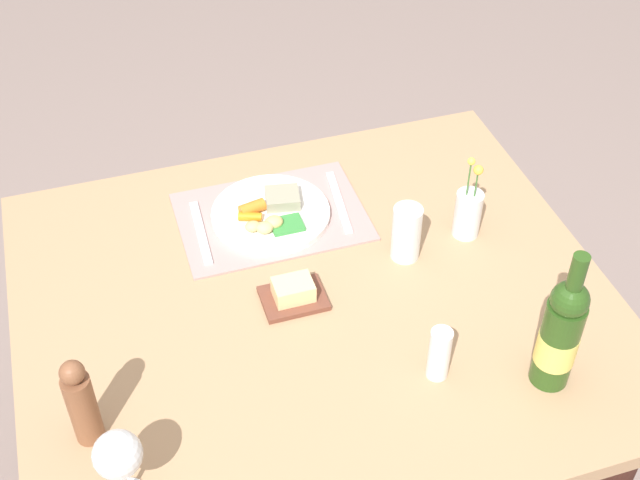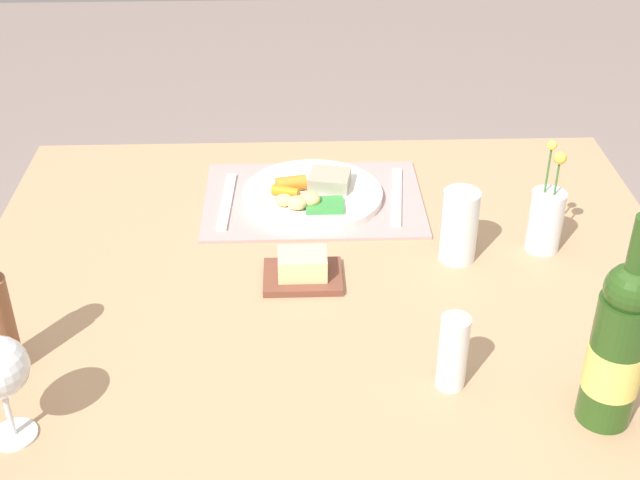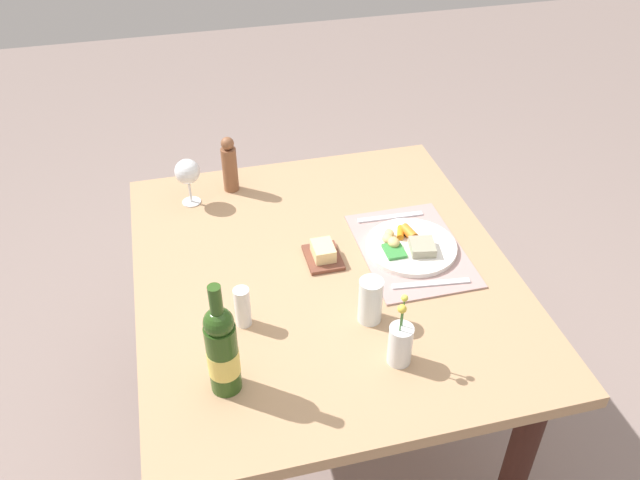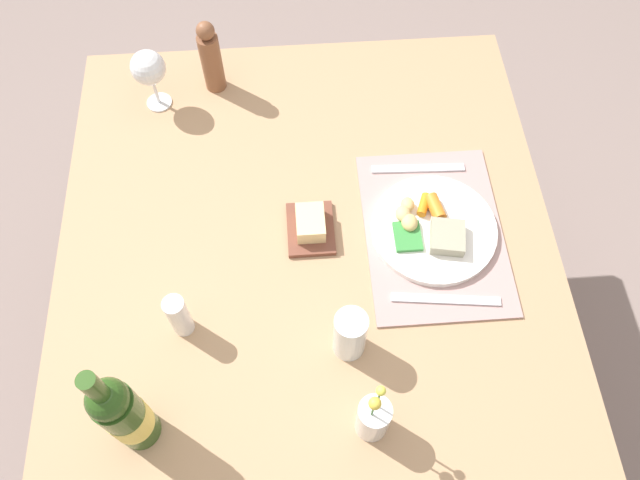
{
  "view_description": "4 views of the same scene",
  "coord_description": "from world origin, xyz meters",
  "px_view_note": "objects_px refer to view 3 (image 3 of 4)",
  "views": [
    {
      "loc": [
        0.36,
        1.15,
        2.01
      ],
      "look_at": [
        -0.04,
        -0.09,
        0.82
      ],
      "focal_mm": 47.97,
      "sensor_mm": 36.0,
      "label": 1
    },
    {
      "loc": [
        0.06,
        1.17,
        1.58
      ],
      "look_at": [
        0.02,
        0.0,
        0.83
      ],
      "focal_mm": 48.69,
      "sensor_mm": 36.0,
      "label": 2
    },
    {
      "loc": [
        -1.38,
        0.36,
        1.96
      ],
      "look_at": [
        0.03,
        0.0,
        0.83
      ],
      "focal_mm": 36.89,
      "sensor_mm": 36.0,
      "label": 3
    },
    {
      "loc": [
        -0.63,
        0.02,
        1.9
      ],
      "look_at": [
        -0.0,
        -0.03,
        0.78
      ],
      "focal_mm": 34.9,
      "sensor_mm": 36.0,
      "label": 4
    }
  ],
  "objects_px": {
    "dining_table": "(324,298)",
    "wine_bottle": "(222,350)",
    "flower_vase": "(400,343)",
    "salt_shaker": "(243,307)",
    "wine_glass": "(187,173)",
    "dinner_plate": "(410,246)",
    "knife": "(390,217)",
    "fork": "(431,283)",
    "pepper_mill": "(230,165)",
    "water_tumbler": "(370,303)",
    "butter_dish": "(323,254)"
  },
  "relations": [
    {
      "from": "water_tumbler",
      "to": "pepper_mill",
      "type": "bearing_deg",
      "value": 20.67
    },
    {
      "from": "butter_dish",
      "to": "wine_glass",
      "type": "height_order",
      "value": "wine_glass"
    },
    {
      "from": "flower_vase",
      "to": "pepper_mill",
      "type": "bearing_deg",
      "value": 18.75
    },
    {
      "from": "knife",
      "to": "wine_glass",
      "type": "distance_m",
      "value": 0.65
    },
    {
      "from": "flower_vase",
      "to": "knife",
      "type": "bearing_deg",
      "value": -16.9
    },
    {
      "from": "pepper_mill",
      "to": "water_tumbler",
      "type": "height_order",
      "value": "pepper_mill"
    },
    {
      "from": "dining_table",
      "to": "dinner_plate",
      "type": "xyz_separation_m",
      "value": [
        0.02,
        -0.27,
        0.13
      ]
    },
    {
      "from": "knife",
      "to": "flower_vase",
      "type": "distance_m",
      "value": 0.59
    },
    {
      "from": "knife",
      "to": "dining_table",
      "type": "bearing_deg",
      "value": 127.45
    },
    {
      "from": "dining_table",
      "to": "water_tumbler",
      "type": "height_order",
      "value": "water_tumbler"
    },
    {
      "from": "wine_glass",
      "to": "flower_vase",
      "type": "bearing_deg",
      "value": -152.08
    },
    {
      "from": "dining_table",
      "to": "salt_shaker",
      "type": "distance_m",
      "value": 0.35
    },
    {
      "from": "fork",
      "to": "wine_bottle",
      "type": "relative_size",
      "value": 0.7
    },
    {
      "from": "water_tumbler",
      "to": "dining_table",
      "type": "bearing_deg",
      "value": 16.45
    },
    {
      "from": "dinner_plate",
      "to": "wine_bottle",
      "type": "bearing_deg",
      "value": 122.32
    },
    {
      "from": "butter_dish",
      "to": "pepper_mill",
      "type": "bearing_deg",
      "value": 25.55
    },
    {
      "from": "dinner_plate",
      "to": "salt_shaker",
      "type": "bearing_deg",
      "value": 109.02
    },
    {
      "from": "butter_dish",
      "to": "wine_glass",
      "type": "distance_m",
      "value": 0.52
    },
    {
      "from": "salt_shaker",
      "to": "knife",
      "type": "bearing_deg",
      "value": -56.44
    },
    {
      "from": "flower_vase",
      "to": "pepper_mill",
      "type": "xyz_separation_m",
      "value": [
        0.85,
        0.29,
        0.03
      ]
    },
    {
      "from": "dining_table",
      "to": "flower_vase",
      "type": "relative_size",
      "value": 5.81
    },
    {
      "from": "knife",
      "to": "water_tumbler",
      "type": "distance_m",
      "value": 0.45
    },
    {
      "from": "salt_shaker",
      "to": "wine_glass",
      "type": "bearing_deg",
      "value": 7.82
    },
    {
      "from": "dining_table",
      "to": "fork",
      "type": "xyz_separation_m",
      "value": [
        -0.14,
        -0.27,
        0.12
      ]
    },
    {
      "from": "dinner_plate",
      "to": "water_tumbler",
      "type": "height_order",
      "value": "water_tumbler"
    },
    {
      "from": "dinner_plate",
      "to": "knife",
      "type": "height_order",
      "value": "dinner_plate"
    },
    {
      "from": "fork",
      "to": "knife",
      "type": "relative_size",
      "value": 1.04
    },
    {
      "from": "fork",
      "to": "butter_dish",
      "type": "height_order",
      "value": "butter_dish"
    },
    {
      "from": "dining_table",
      "to": "fork",
      "type": "distance_m",
      "value": 0.33
    },
    {
      "from": "dining_table",
      "to": "wine_bottle",
      "type": "distance_m",
      "value": 0.54
    },
    {
      "from": "flower_vase",
      "to": "pepper_mill",
      "type": "relative_size",
      "value": 1.06
    },
    {
      "from": "salt_shaker",
      "to": "wine_bottle",
      "type": "bearing_deg",
      "value": 160.01
    },
    {
      "from": "dinner_plate",
      "to": "salt_shaker",
      "type": "relative_size",
      "value": 2.31
    },
    {
      "from": "flower_vase",
      "to": "water_tumbler",
      "type": "distance_m",
      "value": 0.16
    },
    {
      "from": "fork",
      "to": "wine_bottle",
      "type": "height_order",
      "value": "wine_bottle"
    },
    {
      "from": "wine_glass",
      "to": "fork",
      "type": "bearing_deg",
      "value": -133.31
    },
    {
      "from": "dining_table",
      "to": "wine_glass",
      "type": "distance_m",
      "value": 0.59
    },
    {
      "from": "wine_glass",
      "to": "knife",
      "type": "bearing_deg",
      "value": -112.34
    },
    {
      "from": "knife",
      "to": "pepper_mill",
      "type": "bearing_deg",
      "value": 59.98
    },
    {
      "from": "salt_shaker",
      "to": "flower_vase",
      "type": "relative_size",
      "value": 0.56
    },
    {
      "from": "wine_glass",
      "to": "dinner_plate",
      "type": "bearing_deg",
      "value": -124.12
    },
    {
      "from": "knife",
      "to": "dinner_plate",
      "type": "bearing_deg",
      "value": -175.78
    },
    {
      "from": "dinner_plate",
      "to": "salt_shaker",
      "type": "xyz_separation_m",
      "value": [
        -0.18,
        0.52,
        0.04
      ]
    },
    {
      "from": "dining_table",
      "to": "knife",
      "type": "bearing_deg",
      "value": -54.93
    },
    {
      "from": "wine_bottle",
      "to": "salt_shaker",
      "type": "height_order",
      "value": "wine_bottle"
    },
    {
      "from": "fork",
      "to": "wine_bottle",
      "type": "distance_m",
      "value": 0.64
    },
    {
      "from": "dining_table",
      "to": "dinner_plate",
      "type": "height_order",
      "value": "dinner_plate"
    },
    {
      "from": "flower_vase",
      "to": "dining_table",
      "type": "bearing_deg",
      "value": 13.68
    },
    {
      "from": "dining_table",
      "to": "wine_glass",
      "type": "bearing_deg",
      "value": 38.01
    },
    {
      "from": "dining_table",
      "to": "knife",
      "type": "xyz_separation_m",
      "value": [
        0.18,
        -0.26,
        0.12
      ]
    }
  ]
}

